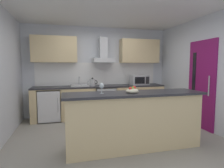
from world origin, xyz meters
TOP-DOWN VIEW (x-y plane):
  - ground at (0.00, 0.00)m, footprint 5.23×4.69m
  - ceiling at (0.00, 0.00)m, footprint 5.23×4.69m
  - wall_back at (0.00, 1.91)m, footprint 5.23×0.12m
  - wall_right at (2.18, 0.00)m, footprint 0.12×4.69m
  - backsplash_tile at (0.00, 1.83)m, footprint 3.60×0.02m
  - counter_back at (0.00, 1.53)m, footprint 3.72×0.60m
  - counter_island at (0.17, -0.66)m, footprint 2.46×0.64m
  - upper_cabinets at (0.00, 1.68)m, footprint 3.67×0.32m
  - side_door at (2.10, -0.01)m, footprint 0.08×0.85m
  - oven at (0.11, 1.50)m, footprint 0.60×0.62m
  - refrigerator at (-1.40, 1.50)m, footprint 0.58×0.60m
  - microwave at (1.16, 1.47)m, footprint 0.50×0.38m
  - sink at (-0.59, 1.51)m, footprint 0.50×0.40m
  - kettle at (-0.24, 1.47)m, footprint 0.29×0.15m
  - range_hood at (0.11, 1.63)m, footprint 0.62×0.45m
  - wine_glass at (-0.41, -0.64)m, footprint 0.08×0.08m
  - fruit_bowl at (0.10, -0.73)m, footprint 0.22×0.22m

SIDE VIEW (x-z plane):
  - ground at x=0.00m, z-range -0.02..0.00m
  - refrigerator at x=-1.40m, z-range 0.00..0.85m
  - counter_back at x=0.00m, z-range 0.00..0.90m
  - oven at x=0.11m, z-range 0.06..0.86m
  - counter_island at x=0.17m, z-range 0.01..1.01m
  - sink at x=-0.59m, z-range 0.80..1.06m
  - kettle at x=-0.24m, z-range 0.89..1.13m
  - side_door at x=2.10m, z-range 0.00..2.05m
  - fruit_bowl at x=0.10m, z-range 0.98..1.11m
  - microwave at x=1.16m, z-range 0.90..1.20m
  - wine_glass at x=-0.41m, z-range 1.04..1.21m
  - backsplash_tile at x=0.00m, z-range 0.90..1.56m
  - wall_back at x=0.00m, z-range 0.00..2.60m
  - wall_right at x=2.18m, z-range 0.00..2.60m
  - range_hood at x=0.11m, z-range 1.43..2.15m
  - upper_cabinets at x=0.00m, z-range 1.56..2.26m
  - ceiling at x=0.00m, z-range 2.60..2.62m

